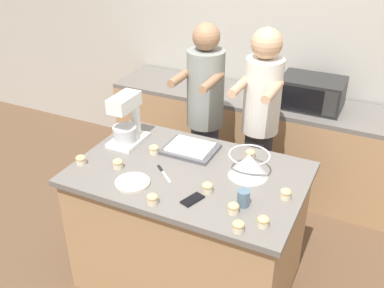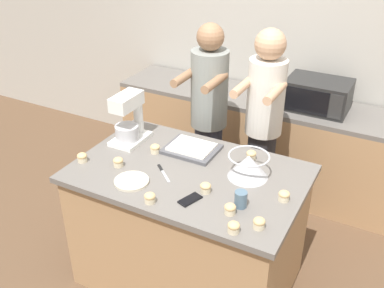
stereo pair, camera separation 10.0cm
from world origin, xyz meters
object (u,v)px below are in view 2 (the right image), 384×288
object	(u,v)px
stand_mixer	(129,121)
knife	(163,172)
mixing_bowl	(248,165)
cupcake_3	(259,223)
cell_phone	(190,199)
baking_tray	(192,148)
cupcake_6	(206,188)
drinking_glass	(241,199)
cupcake_7	(251,155)
small_plate	(132,181)
cupcake_8	(230,209)
cupcake_0	(284,196)
person_left	(209,120)
cupcake_2	(118,162)
cupcake_9	(82,157)
cupcake_1	(155,149)
person_right	(263,130)
microwave_oven	(318,95)
cupcake_4	(234,227)
cupcake_5	(150,198)

from	to	relation	value
stand_mixer	knife	world-z (taller)	stand_mixer
mixing_bowl	cupcake_3	xyz separation A→B (m)	(0.24, -0.45, -0.05)
cell_phone	knife	world-z (taller)	cell_phone
baking_tray	cupcake_6	xyz separation A→B (m)	(0.31, -0.40, 0.01)
drinking_glass	cupcake_7	distance (m)	0.55
cupcake_3	cupcake_6	world-z (taller)	same
small_plate	cupcake_8	distance (m)	0.67
small_plate	cupcake_0	bearing A→B (deg)	16.48
person_left	cupcake_2	xyz separation A→B (m)	(-0.21, -0.94, 0.05)
cupcake_9	cupcake_1	bearing A→B (deg)	41.80
person_left	cupcake_8	xyz separation A→B (m)	(0.65, -1.06, 0.05)
person_right	cupcake_8	bearing A→B (deg)	-79.84
small_plate	cupcake_6	world-z (taller)	cupcake_6
person_left	microwave_oven	size ratio (longest dim) A/B	3.22
mixing_bowl	drinking_glass	distance (m)	0.33
microwave_oven	cupcake_4	size ratio (longest dim) A/B	7.80
cupcake_0	cupcake_4	xyz separation A→B (m)	(-0.15, -0.40, 0.00)
cupcake_7	cupcake_6	bearing A→B (deg)	-101.72
cupcake_4	small_plate	bearing A→B (deg)	169.86
mixing_bowl	cupcake_2	size ratio (longest dim) A/B	3.93
cupcake_1	stand_mixer	bearing A→B (deg)	166.82
cupcake_1	cupcake_7	distance (m)	0.67
person_right	knife	distance (m)	0.94
microwave_oven	cupcake_6	bearing A→B (deg)	-99.32
knife	cupcake_4	world-z (taller)	cupcake_4
microwave_oven	person_left	bearing A→B (deg)	-135.75
person_left	cupcake_5	distance (m)	1.20
baking_tray	cupcake_9	bearing A→B (deg)	-140.96
mixing_bowl	cupcake_3	distance (m)	0.51
small_plate	cupcake_4	xyz separation A→B (m)	(0.75, -0.13, 0.02)
drinking_glass	cupcake_9	world-z (taller)	drinking_glass
drinking_glass	cupcake_1	size ratio (longest dim) A/B	1.48
cupcake_0	cupcake_3	distance (m)	0.31
cupcake_4	cupcake_7	size ratio (longest dim) A/B	1.00
person_right	cupcake_0	bearing A→B (deg)	-62.12
cupcake_5	cupcake_9	bearing A→B (deg)	165.07
cupcake_4	cupcake_9	distance (m)	1.21
cupcake_3	microwave_oven	bearing A→B (deg)	94.44
cupcake_0	cupcake_7	distance (m)	0.49
cell_phone	cupcake_8	xyz separation A→B (m)	(0.26, -0.00, 0.03)
cell_phone	cupcake_5	world-z (taller)	cupcake_5
small_plate	cupcake_2	size ratio (longest dim) A/B	3.24
baking_tray	cupcake_8	distance (m)	0.74
cupcake_2	cupcake_4	bearing A→B (deg)	-15.16
cupcake_0	cupcake_7	world-z (taller)	same
cupcake_5	stand_mixer	bearing A→B (deg)	133.27
small_plate	cupcake_3	xyz separation A→B (m)	(0.86, -0.04, 0.02)
baking_tray	cupcake_5	world-z (taller)	cupcake_5
mixing_bowl	baking_tray	world-z (taller)	mixing_bowl
person_right	cupcake_4	bearing A→B (deg)	-77.25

